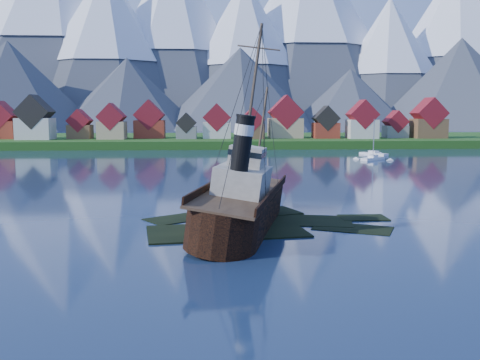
{
  "coord_description": "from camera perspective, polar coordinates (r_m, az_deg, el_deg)",
  "views": [
    {
      "loc": [
        -4.89,
        -62.13,
        13.79
      ],
      "look_at": [
        -1.0,
        6.0,
        5.0
      ],
      "focal_mm": 40.0,
      "sensor_mm": 36.0,
      "label": 1
    }
  ],
  "objects": [
    {
      "name": "seawall",
      "position": [
        194.68,
        -1.82,
        3.27
      ],
      "size": [
        600.0,
        2.5,
        2.0
      ],
      "primitive_type": "cube",
      "color": "#3F3D38",
      "rests_on": "ground"
    },
    {
      "name": "shore_bank",
      "position": [
        232.59,
        -2.06,
        3.94
      ],
      "size": [
        600.0,
        80.0,
        3.2
      ],
      "primitive_type": "cube",
      "color": "#1B4714",
      "rests_on": "ground"
    },
    {
      "name": "ground",
      "position": [
        63.83,
        1.21,
        -5.14
      ],
      "size": [
        1400.0,
        1400.0,
        0.0
      ],
      "primitive_type": "plane",
      "color": "#192A48",
      "rests_on": "ground"
    },
    {
      "name": "town",
      "position": [
        216.22,
        -10.83,
        5.94
      ],
      "size": [
        250.96,
        16.69,
        17.3
      ],
      "color": "maroon",
      "rests_on": "ground"
    },
    {
      "name": "tugboat_wreck",
      "position": [
        63.84,
        -0.24,
        -2.32
      ],
      "size": [
        7.19,
        30.98,
        24.55
      ],
      "rotation": [
        0.0,
        0.13,
        -0.24
      ],
      "color": "black",
      "rests_on": "ground"
    },
    {
      "name": "sailboat_d",
      "position": [
        157.07,
        13.99,
        2.19
      ],
      "size": [
        8.34,
        7.43,
        12.23
      ],
      "rotation": [
        0.0,
        0.0,
        -0.88
      ],
      "color": "white",
      "rests_on": "ground"
    },
    {
      "name": "shoal",
      "position": [
        66.15,
        2.6,
        -5.01
      ],
      "size": [
        31.71,
        21.24,
        1.14
      ],
      "color": "black",
      "rests_on": "ground"
    },
    {
      "name": "sailboat_e",
      "position": [
        175.08,
        14.05,
        2.68
      ],
      "size": [
        7.53,
        9.36,
        11.27
      ],
      "rotation": [
        0.0,
        0.0,
        0.61
      ],
      "color": "white",
      "rests_on": "ground"
    },
    {
      "name": "mountains",
      "position": [
        548.63,
        -2.91,
        15.25
      ],
      "size": [
        965.0,
        340.0,
        205.0
      ],
      "color": "#2D333D",
      "rests_on": "ground"
    }
  ]
}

